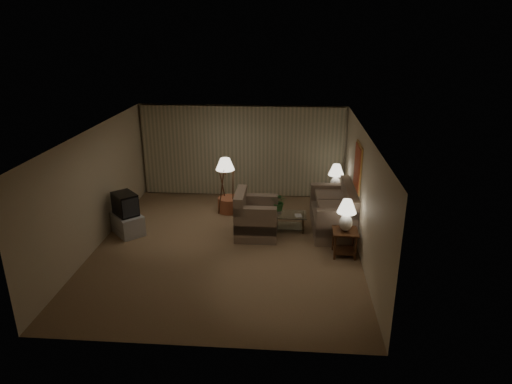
# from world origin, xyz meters

# --- Properties ---
(ground) EXTENTS (7.00, 7.00, 0.00)m
(ground) POSITION_xyz_m (0.00, 0.00, 0.00)
(ground) COLOR #957452
(ground) RESTS_ON ground
(room_shell) EXTENTS (6.04, 7.02, 2.72)m
(room_shell) POSITION_xyz_m (0.02, 1.51, 1.75)
(room_shell) COLOR beige
(room_shell) RESTS_ON ground
(sofa) EXTENTS (2.05, 1.12, 0.88)m
(sofa) POSITION_xyz_m (2.50, 1.14, 0.44)
(sofa) COLOR gray
(sofa) RESTS_ON ground
(armchair) EXTENTS (1.06, 1.00, 0.89)m
(armchair) POSITION_xyz_m (0.63, 0.66, 0.44)
(armchair) COLOR gray
(armchair) RESTS_ON ground
(side_table_near) EXTENTS (0.55, 0.55, 0.60)m
(side_table_near) POSITION_xyz_m (2.65, -0.21, 0.41)
(side_table_near) COLOR #3B2110
(side_table_near) RESTS_ON ground
(side_table_far) EXTENTS (0.56, 0.47, 0.60)m
(side_table_far) POSITION_xyz_m (2.65, 2.39, 0.41)
(side_table_far) COLOR #3B2110
(side_table_far) RESTS_ON ground
(table_lamp_near) EXTENTS (0.42, 0.42, 0.72)m
(table_lamp_near) POSITION_xyz_m (2.65, -0.21, 1.03)
(table_lamp_near) COLOR silver
(table_lamp_near) RESTS_ON side_table_near
(table_lamp_far) EXTENTS (0.42, 0.42, 0.73)m
(table_lamp_far) POSITION_xyz_m (2.65, 2.39, 1.03)
(table_lamp_far) COLOR silver
(table_lamp_far) RESTS_ON side_table_far
(coffee_table) EXTENTS (1.05, 0.57, 0.41)m
(coffee_table) POSITION_xyz_m (1.31, 1.04, 0.28)
(coffee_table) COLOR silver
(coffee_table) RESTS_ON ground
(tv_cabinet) EXTENTS (1.44, 1.44, 0.50)m
(tv_cabinet) POSITION_xyz_m (-2.55, 0.55, 0.25)
(tv_cabinet) COLOR #ACACAF
(tv_cabinet) RESTS_ON ground
(crt_tv) EXTENTS (1.08, 1.08, 0.54)m
(crt_tv) POSITION_xyz_m (-2.55, 0.55, 0.77)
(crt_tv) COLOR black
(crt_tv) RESTS_ON tv_cabinet
(floor_lamp) EXTENTS (0.50, 0.50, 1.54)m
(floor_lamp) POSITION_xyz_m (-0.31, 2.03, 0.80)
(floor_lamp) COLOR #3B2110
(floor_lamp) RESTS_ON ground
(ottoman) EXTENTS (0.75, 0.75, 0.41)m
(ottoman) POSITION_xyz_m (-0.23, 2.10, 0.20)
(ottoman) COLOR #9C5034
(ottoman) RESTS_ON ground
(vase) EXTENTS (0.16, 0.16, 0.15)m
(vase) POSITION_xyz_m (1.16, 1.04, 0.49)
(vase) COLOR silver
(vase) RESTS_ON coffee_table
(flowers) EXTENTS (0.49, 0.45, 0.46)m
(flowers) POSITION_xyz_m (1.16, 1.04, 0.79)
(flowers) COLOR #347031
(flowers) RESTS_ON vase
(book) EXTENTS (0.19, 0.24, 0.02)m
(book) POSITION_xyz_m (1.56, 0.94, 0.42)
(book) COLOR olive
(book) RESTS_ON coffee_table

